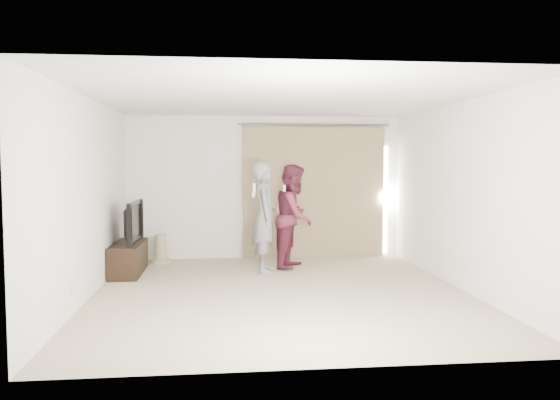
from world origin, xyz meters
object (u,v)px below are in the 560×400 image
(tv_console, at_px, (129,258))
(person_woman, at_px, (294,216))
(person_man, at_px, (265,217))
(tv, at_px, (128,222))

(tv_console, xyz_separation_m, person_woman, (2.67, 0.22, 0.61))
(tv_console, height_order, person_man, person_man)
(person_woman, bearing_deg, tv, -175.37)
(tv_console, relative_size, tv, 1.11)
(person_man, relative_size, person_woman, 1.03)
(tv_console, bearing_deg, person_man, -2.47)
(tv, height_order, person_man, person_man)
(person_man, distance_m, person_woman, 0.60)
(tv, relative_size, person_woman, 0.67)
(tv_console, bearing_deg, tv, -90.00)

